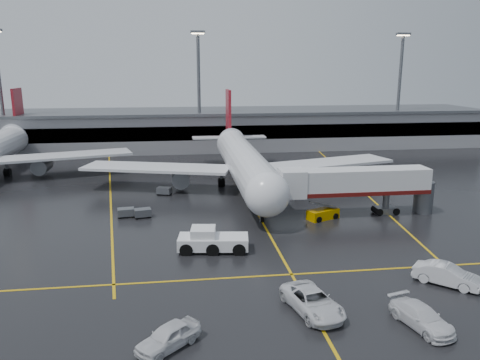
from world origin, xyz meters
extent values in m
plane|color=black|center=(0.00, 0.00, 0.00)|extent=(220.00, 220.00, 0.00)
cube|color=gold|center=(0.00, 0.00, 0.01)|extent=(0.25, 90.00, 0.02)
cube|color=gold|center=(0.00, -22.00, 0.01)|extent=(60.00, 0.25, 0.02)
cube|color=gold|center=(-20.00, 10.00, 0.01)|extent=(9.99, 69.35, 0.02)
cube|color=gold|center=(18.00, 10.00, 0.01)|extent=(7.57, 69.64, 0.02)
cube|color=gray|center=(0.00, 48.00, 4.00)|extent=(120.00, 18.00, 8.00)
cube|color=black|center=(0.00, 39.20, 4.50)|extent=(120.00, 0.40, 3.00)
cube|color=#595B60|center=(0.00, 48.00, 8.30)|extent=(122.00, 19.00, 0.60)
cylinder|color=#595B60|center=(-45.00, 42.00, 12.50)|extent=(0.70, 0.70, 25.00)
cylinder|color=#595B60|center=(-5.00, 42.00, 12.50)|extent=(0.70, 0.70, 25.00)
cube|color=#595B60|center=(-5.00, 42.00, 25.20)|extent=(3.00, 1.20, 0.50)
cube|color=#FFE5B2|center=(-5.00, 42.00, 24.90)|extent=(2.60, 0.90, 0.20)
cylinder|color=#595B60|center=(40.00, 42.00, 12.50)|extent=(0.70, 0.70, 25.00)
cube|color=#595B60|center=(40.00, 42.00, 25.20)|extent=(3.00, 1.20, 0.50)
cube|color=#FFE5B2|center=(40.00, 42.00, 24.90)|extent=(2.60, 0.90, 0.20)
cylinder|color=silver|center=(0.00, 8.00, 4.20)|extent=(5.20, 36.00, 5.20)
sphere|color=silver|center=(0.00, -10.00, 4.20)|extent=(5.20, 5.20, 5.20)
cone|color=silver|center=(0.00, 29.00, 4.80)|extent=(4.94, 8.00, 4.94)
cube|color=maroon|center=(0.00, 30.00, 9.70)|extent=(0.50, 5.50, 8.50)
cube|color=silver|center=(0.00, 29.00, 5.00)|extent=(14.00, 3.00, 0.25)
cube|color=silver|center=(-13.00, 10.00, 3.40)|extent=(22.80, 11.83, 0.40)
cube|color=silver|center=(13.00, 10.00, 3.40)|extent=(22.80, 11.83, 0.40)
cylinder|color=#595B60|center=(-9.50, 9.00, 2.00)|extent=(2.60, 4.50, 2.60)
cylinder|color=#595B60|center=(9.50, 9.00, 2.00)|extent=(2.60, 4.50, 2.60)
cylinder|color=#595B60|center=(0.00, -7.00, 1.00)|extent=(0.56, 0.56, 2.00)
cylinder|color=#595B60|center=(-3.20, 11.00, 1.00)|extent=(0.56, 0.56, 2.00)
cylinder|color=#595B60|center=(3.20, 11.00, 1.00)|extent=(0.56, 0.56, 2.00)
cylinder|color=black|center=(0.00, -7.00, 0.45)|extent=(0.40, 1.10, 1.10)
cylinder|color=black|center=(-3.20, 11.00, 0.55)|extent=(1.00, 1.40, 1.40)
cylinder|color=black|center=(3.20, 11.00, 0.55)|extent=(1.00, 1.40, 1.40)
cone|color=silver|center=(-42.00, 41.00, 4.80)|extent=(4.94, 8.00, 4.94)
cube|color=maroon|center=(-42.00, 42.00, 9.70)|extent=(0.50, 5.50, 8.50)
cube|color=silver|center=(-42.00, 41.00, 5.00)|extent=(14.00, 3.00, 0.25)
cube|color=silver|center=(-29.00, 22.00, 3.40)|extent=(22.80, 11.83, 0.40)
cylinder|color=#595B60|center=(-32.50, 21.00, 2.00)|extent=(2.60, 4.50, 2.60)
cylinder|color=#595B60|center=(-38.80, 23.00, 1.00)|extent=(0.56, 0.56, 2.00)
cylinder|color=black|center=(-38.80, 23.00, 0.55)|extent=(1.00, 1.40, 1.40)
cube|color=silver|center=(12.00, -6.00, 4.40)|extent=(18.00, 3.20, 3.00)
cube|color=#520D0B|center=(12.00, -6.00, 3.10)|extent=(18.00, 3.30, 0.50)
cube|color=silver|center=(3.80, -6.00, 4.40)|extent=(3.00, 3.40, 3.30)
cylinder|color=#595B60|center=(16.00, -6.00, 1.50)|extent=(0.80, 0.80, 3.00)
cube|color=#595B60|center=(16.00, -6.00, 0.45)|extent=(2.60, 1.60, 0.90)
cylinder|color=#595B60|center=(21.00, -6.00, 2.00)|extent=(2.40, 2.40, 4.00)
cylinder|color=black|center=(14.90, -6.00, 0.45)|extent=(0.90, 1.80, 0.90)
cylinder|color=black|center=(17.10, -6.00, 0.45)|extent=(0.90, 1.80, 0.90)
cube|color=white|center=(-6.50, -15.40, 0.90)|extent=(7.29, 3.65, 1.20)
cube|color=white|center=(-7.49, -15.27, 1.90)|extent=(2.68, 2.68, 1.00)
cube|color=black|center=(-7.49, -15.27, 1.90)|extent=(2.41, 2.41, 0.90)
cylinder|color=black|center=(-9.07, -15.07, 0.55)|extent=(1.66, 3.14, 1.30)
cylinder|color=black|center=(-6.50, -15.40, 0.55)|extent=(1.66, 3.14, 1.30)
cylinder|color=black|center=(-3.92, -15.72, 0.55)|extent=(1.66, 3.14, 1.30)
cube|color=#C38800|center=(7.55, -6.98, 0.60)|extent=(4.28, 3.11, 1.21)
cube|color=#595B60|center=(7.55, -6.98, 1.76)|extent=(3.89, 2.45, 1.38)
cylinder|color=black|center=(6.35, -7.51, 0.33)|extent=(1.46, 2.02, 0.77)
cylinder|color=black|center=(8.76, -6.44, 0.33)|extent=(1.46, 2.02, 0.77)
imported|color=silver|center=(-0.02, -28.65, 0.86)|extent=(4.29, 6.71, 1.72)
imported|color=silver|center=(7.07, -31.70, 0.77)|extent=(3.41, 5.67, 1.54)
imported|color=silver|center=(12.56, -25.68, 0.89)|extent=(5.25, 5.06, 1.78)
imported|color=silver|center=(-10.72, -31.93, 0.80)|extent=(4.78, 4.55, 1.61)
cube|color=#595B60|center=(-14.30, -3.55, 0.65)|extent=(2.23, 1.70, 0.90)
cylinder|color=black|center=(-14.98, -4.21, 0.18)|extent=(0.40, 0.20, 0.40)
cylinder|color=black|center=(-13.41, -3.87, 0.18)|extent=(0.40, 0.20, 0.40)
cylinder|color=black|center=(-15.19, -3.23, 0.18)|extent=(0.40, 0.20, 0.40)
cylinder|color=black|center=(-13.63, -2.89, 0.18)|extent=(0.40, 0.20, 0.40)
cube|color=#595B60|center=(-16.36, -3.08, 0.65)|extent=(2.15, 1.55, 0.90)
cylinder|color=black|center=(-17.09, -3.68, 0.18)|extent=(0.40, 0.20, 0.40)
cylinder|color=black|center=(-15.50, -3.47, 0.18)|extent=(0.40, 0.20, 0.40)
cylinder|color=black|center=(-17.22, -2.69, 0.18)|extent=(0.40, 0.20, 0.40)
cylinder|color=black|center=(-15.63, -2.48, 0.18)|extent=(0.40, 0.20, 0.40)
cube|color=#595B60|center=(-11.93, 6.88, 0.65)|extent=(2.31, 1.87, 0.90)
cylinder|color=black|center=(-12.84, 6.66, 0.18)|extent=(0.40, 0.20, 0.40)
cylinder|color=black|center=(-11.33, 6.15, 0.18)|extent=(0.40, 0.20, 0.40)
cylinder|color=black|center=(-12.52, 7.61, 0.18)|extent=(0.40, 0.20, 0.40)
cylinder|color=black|center=(-11.01, 7.10, 0.18)|extent=(0.40, 0.20, 0.40)
camera|label=1|loc=(-9.67, -59.87, 17.98)|focal=35.16mm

